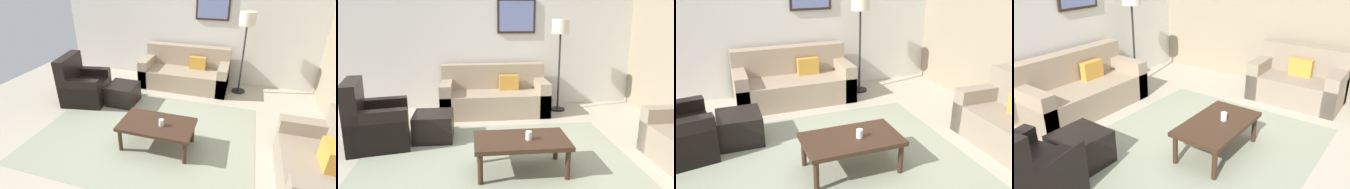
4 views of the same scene
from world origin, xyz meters
The scene contains 11 objects.
ground_plane centered at (0.00, 0.00, 0.00)m, with size 8.00×8.00×0.00m, color #B2A893.
rear_partition centered at (0.00, 2.60, 1.40)m, with size 6.00×0.12×2.80m, color silver.
area_rug centered at (0.00, 0.00, 0.00)m, with size 3.47×2.65×0.01m, color gray.
couch_main centered at (0.15, 2.11, 0.30)m, with size 1.93×0.87×0.88m.
couch_loveseat centered at (2.48, -0.50, 0.30)m, with size 0.82×1.42×0.88m.
armchair_leather centered at (-1.66, 0.72, 0.31)m, with size 0.93×0.93×0.95m.
ottoman centered at (-0.84, 0.87, 0.20)m, with size 0.56×0.56×0.40m, color black.
coffee_table centered at (0.29, -0.25, 0.36)m, with size 1.10×0.64×0.41m.
cup centered at (0.37, -0.29, 0.46)m, with size 0.07×0.07×0.10m, color white.
lamp_standing centered at (1.36, 2.09, 1.41)m, with size 0.32×0.32×1.71m.
framed_artwork centered at (0.61, 2.51, 1.75)m, with size 0.73×0.04×0.64m.
Camera 1 is at (1.38, -3.22, 2.48)m, focal length 27.19 mm.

